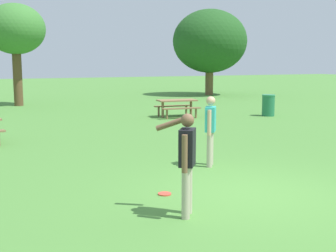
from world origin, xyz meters
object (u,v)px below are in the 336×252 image
(person_catcher, at_px, (210,126))
(picnic_table_far, at_px, (177,104))
(person_thrower, at_px, (186,157))
(frisbee, at_px, (165,194))
(tree_far_right, at_px, (15,30))
(tree_slender_mid, at_px, (210,41))
(trash_can_beside_table, at_px, (268,105))

(person_catcher, relative_size, picnic_table_far, 0.89)
(person_thrower, xyz_separation_m, frisbee, (0.17, 1.18, -0.95))
(person_catcher, bearing_deg, person_thrower, -126.95)
(tree_far_right, bearing_deg, picnic_table_far, -55.88)
(frisbee, xyz_separation_m, tree_slender_mid, (13.37, 20.97, 3.85))
(frisbee, relative_size, tree_far_right, 0.04)
(tree_far_right, bearing_deg, frisbee, -89.19)
(frisbee, relative_size, tree_slender_mid, 0.04)
(trash_can_beside_table, relative_size, tree_slender_mid, 0.16)
(person_thrower, bearing_deg, person_catcher, 53.05)
(person_thrower, height_order, tree_slender_mid, tree_slender_mid)
(picnic_table_far, xyz_separation_m, tree_slender_mid, (7.98, 10.71, 3.30))
(picnic_table_far, distance_m, tree_far_right, 10.67)
(frisbee, distance_m, picnic_table_far, 11.60)
(person_thrower, height_order, picnic_table_far, person_thrower)
(frisbee, bearing_deg, picnic_table_far, 62.31)
(trash_can_beside_table, bearing_deg, frisbee, -136.31)
(frisbee, xyz_separation_m, tree_far_right, (-0.26, 18.59, 4.10))
(person_catcher, distance_m, trash_can_beside_table, 10.34)
(picnic_table_far, bearing_deg, frisbee, -117.69)
(frisbee, relative_size, picnic_table_far, 0.13)
(person_catcher, distance_m, picnic_table_far, 9.32)
(tree_slender_mid, bearing_deg, person_thrower, -121.44)
(frisbee, xyz_separation_m, picnic_table_far, (5.38, 10.26, 0.55))
(person_catcher, height_order, picnic_table_far, person_catcher)
(person_thrower, relative_size, picnic_table_far, 0.89)
(tree_slender_mid, bearing_deg, person_catcher, -120.59)
(picnic_table_far, xyz_separation_m, tree_far_right, (-5.65, 8.33, 3.55))
(person_thrower, bearing_deg, picnic_table_far, 64.09)
(person_thrower, relative_size, tree_slender_mid, 0.27)
(tree_far_right, bearing_deg, tree_slender_mid, 9.88)
(person_catcher, distance_m, tree_far_right, 17.41)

